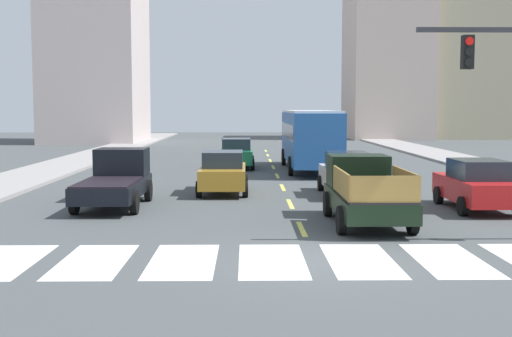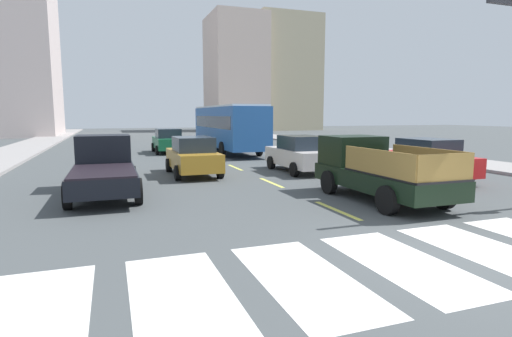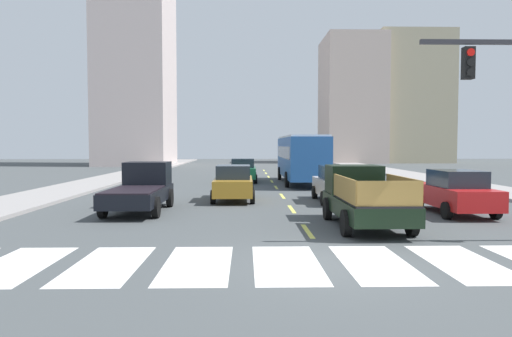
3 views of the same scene
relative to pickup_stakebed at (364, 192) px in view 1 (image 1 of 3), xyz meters
The scene contains 25 objects.
ground_plane 5.57m from the pickup_stakebed, 111.32° to the right, with size 160.00×160.00×0.00m, color #454A4C.
sidewalk_left 19.34m from the pickup_stakebed, 138.17° to the left, with size 3.59×110.00×0.15m, color gray.
crosswalk_stripe_1 10.46m from the pickup_stakebed, 150.59° to the right, with size 1.50×3.54×0.01m, color silver.
crosswalk_stripe_2 8.76m from the pickup_stakebed, 144.04° to the right, with size 1.50×3.54×0.01m, color silver.
crosswalk_stripe_3 7.23m from the pickup_stakebed, 134.52° to the right, with size 1.50×3.54×0.01m, color silver.
crosswalk_stripe_4 6.01m from the pickup_stakebed, 120.45° to the right, with size 1.50×3.54×0.01m, color silver.
crosswalk_stripe_5 5.29m from the pickup_stakebed, 100.91° to the right, with size 1.50×3.54×0.01m, color silver.
crosswalk_stripe_6 5.30m from the pickup_stakebed, 78.54° to the right, with size 1.50×3.54×0.01m, color silver.
lane_dash_0 2.47m from the pickup_stakebed, 150.84° to the right, with size 0.16×2.40×0.01m, color #D5D256.
lane_dash_1 4.47m from the pickup_stakebed, 117.19° to the left, with size 0.16×2.40×0.01m, color #D5D256.
lane_dash_2 9.16m from the pickup_stakebed, 102.66° to the left, with size 0.16×2.40×0.01m, color #D5D256.
lane_dash_3 14.06m from the pickup_stakebed, 98.18° to the left, with size 0.16×2.40×0.01m, color #D5D256.
lane_dash_4 19.01m from the pickup_stakebed, 96.03° to the left, with size 0.16×2.40×0.01m, color #D5D256.
lane_dash_5 23.99m from the pickup_stakebed, 94.78° to the left, with size 0.16×2.40×0.01m, color #D5D256.
lane_dash_6 28.97m from the pickup_stakebed, 93.95° to the left, with size 0.16×2.40×0.01m, color #D5D256.
lane_dash_7 33.96m from the pickup_stakebed, 93.37° to the left, with size 0.16×2.40×0.01m, color #D5D256.
pickup_stakebed is the anchor object (origin of this frame).
pickup_dark 9.00m from the pickup_stakebed, 155.97° to the left, with size 2.18×5.20×1.96m.
city_bus 16.99m from the pickup_stakebed, 90.21° to the left, with size 2.72×10.80×3.32m.
sedan_near_left 4.90m from the pickup_stakebed, 29.48° to the left, with size 2.02×4.40×1.72m.
sedan_near_right 6.36m from the pickup_stakebed, 86.04° to the left, with size 2.02×4.40×1.72m.
sedan_far 8.34m from the pickup_stakebed, 122.86° to the left, with size 2.02×4.40×1.72m.
sedan_mid 18.70m from the pickup_stakebed, 102.78° to the left, with size 2.02×4.40×1.72m.
block_mid_left 60.87m from the pickup_stakebed, 68.99° to the left, with size 11.18×8.04×19.82m, color tan.
block_mid_right 58.04m from the pickup_stakebed, 77.56° to the left, with size 8.72×10.68×19.04m, color #BAA79B.
Camera 1 is at (-1.60, -14.95, 3.47)m, focal length 46.93 mm.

